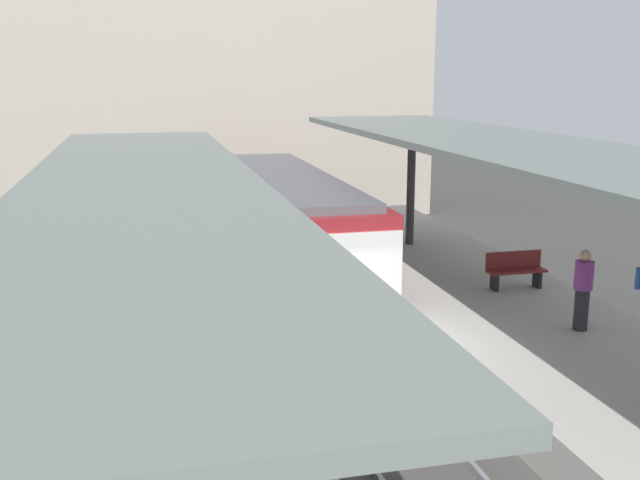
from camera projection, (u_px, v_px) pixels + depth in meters
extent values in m
plane|color=#383835|center=(361.00, 396.00, 13.85)|extent=(80.00, 80.00, 0.00)
cube|color=#ADA8A0|center=(153.00, 391.00, 12.87)|extent=(4.40, 28.00, 1.00)
cube|color=#ADA8A0|center=(544.00, 353.00, 14.61)|extent=(4.40, 28.00, 1.00)
cube|color=#423F3D|center=(361.00, 391.00, 13.83)|extent=(3.20, 28.00, 0.20)
cube|color=slate|center=(324.00, 386.00, 13.62)|extent=(0.08, 28.00, 0.14)
cube|color=slate|center=(397.00, 379.00, 13.96)|extent=(0.08, 28.00, 0.14)
cube|color=maroon|center=(288.00, 234.00, 20.14)|extent=(2.70, 10.84, 2.90)
cube|color=silver|center=(340.00, 296.00, 15.00)|extent=(2.65, 0.08, 2.60)
cube|color=black|center=(238.00, 223.00, 19.74)|extent=(0.04, 9.97, 0.76)
cube|color=black|center=(336.00, 219.00, 20.37)|extent=(0.04, 9.97, 0.76)
cube|color=#515156|center=(287.00, 177.00, 19.79)|extent=(2.16, 10.29, 0.20)
cylinder|color=#333335|center=(153.00, 407.00, 7.79)|extent=(0.24, 0.24, 2.93)
cylinder|color=#333335|center=(144.00, 206.00, 19.73)|extent=(0.24, 0.24, 2.93)
cube|color=slate|center=(142.00, 181.00, 13.42)|extent=(4.18, 21.00, 0.16)
cylinder|color=#333335|center=(411.00, 188.00, 21.43)|extent=(0.24, 0.24, 3.36)
cube|color=slate|center=(521.00, 148.00, 15.07)|extent=(4.18, 21.00, 0.16)
cube|color=black|center=(494.00, 282.00, 17.08)|extent=(0.08, 0.32, 0.40)
cube|color=black|center=(537.00, 279.00, 17.33)|extent=(0.08, 0.32, 0.40)
cube|color=maroon|center=(517.00, 271.00, 17.16)|extent=(1.40, 0.40, 0.06)
cube|color=maroon|center=(513.00, 259.00, 17.28)|extent=(1.40, 0.06, 0.40)
cylinder|color=#232328|center=(581.00, 309.00, 14.40)|extent=(0.28, 0.28, 0.83)
cylinder|color=#7A337A|center=(584.00, 275.00, 14.24)|extent=(0.36, 0.36, 0.56)
sphere|color=tan|center=(586.00, 256.00, 14.16)|extent=(0.22, 0.22, 0.22)
cylinder|color=navy|center=(153.00, 256.00, 18.76)|extent=(0.28, 0.28, 0.78)
cylinder|color=#998460|center=(151.00, 228.00, 18.60)|extent=(0.36, 0.36, 0.66)
sphere|color=tan|center=(150.00, 211.00, 18.51)|extent=(0.22, 0.22, 0.22)
cube|color=#A89E8E|center=(210.00, 84.00, 31.42)|extent=(18.00, 6.00, 11.00)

